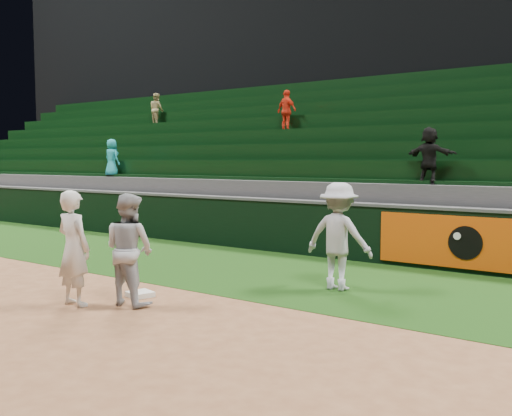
{
  "coord_description": "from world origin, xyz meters",
  "views": [
    {
      "loc": [
        6.39,
        -6.0,
        2.15
      ],
      "look_at": [
        0.45,
        2.3,
        1.3
      ],
      "focal_mm": 40.0,
      "sensor_mm": 36.0,
      "label": 1
    }
  ],
  "objects_px": {
    "first_baseman": "(74,248)",
    "base_coach": "(339,236)",
    "first_base": "(140,294)",
    "baserunner": "(129,249)"
  },
  "relations": [
    {
      "from": "first_base",
      "to": "first_baseman",
      "type": "height_order",
      "value": "first_baseman"
    },
    {
      "from": "first_base",
      "to": "baserunner",
      "type": "height_order",
      "value": "baserunner"
    },
    {
      "from": "baserunner",
      "to": "base_coach",
      "type": "distance_m",
      "value": 3.4
    },
    {
      "from": "first_base",
      "to": "baserunner",
      "type": "relative_size",
      "value": 0.21
    },
    {
      "from": "first_baseman",
      "to": "baserunner",
      "type": "bearing_deg",
      "value": -139.75
    },
    {
      "from": "first_base",
      "to": "first_baseman",
      "type": "relative_size",
      "value": 0.21
    },
    {
      "from": "first_baseman",
      "to": "baserunner",
      "type": "height_order",
      "value": "first_baseman"
    },
    {
      "from": "first_base",
      "to": "first_baseman",
      "type": "bearing_deg",
      "value": -112.12
    },
    {
      "from": "first_baseman",
      "to": "base_coach",
      "type": "distance_m",
      "value": 4.19
    },
    {
      "from": "first_base",
      "to": "baserunner",
      "type": "bearing_deg",
      "value": -60.68
    }
  ]
}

